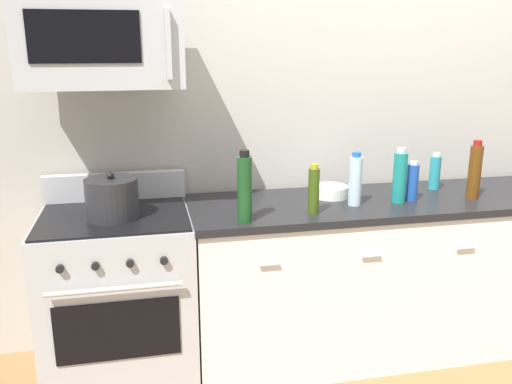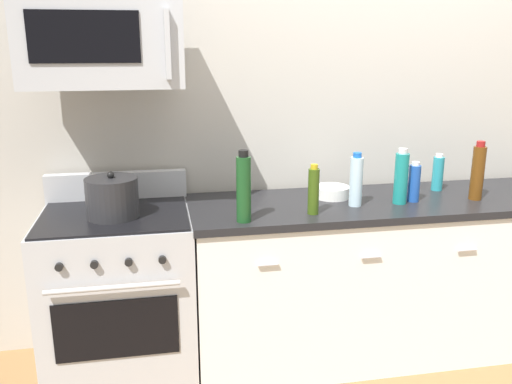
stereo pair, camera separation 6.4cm
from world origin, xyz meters
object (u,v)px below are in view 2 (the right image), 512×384
at_px(bottle_dish_soap, 438,173).
at_px(bottle_wine_green, 244,188).
at_px(bowl_white_ceramic, 332,191).
at_px(bottle_water_clear, 356,181).
at_px(stockpot, 112,197).
at_px(microwave, 103,44).
at_px(range_oven, 120,295).
at_px(bottle_soda_blue, 414,183).
at_px(bottle_olive_oil, 314,191).
at_px(bottle_wine_amber, 478,172).
at_px(bottle_sparkling_teal, 401,178).

distance_m(bottle_dish_soap, bottle_wine_green, 1.27).
xyz_separation_m(bottle_wine_green, bowl_white_ceramic, (0.55, 0.33, -0.13)).
relative_size(bottle_water_clear, stockpot, 1.12).
bearing_deg(bottle_water_clear, microwave, 174.11).
xyz_separation_m(range_oven, bottle_soda_blue, (1.59, -0.06, 0.56)).
height_order(microwave, stockpot, microwave).
height_order(bottle_olive_oil, stockpot, bottle_olive_oil).
height_order(bottle_wine_amber, bottle_olive_oil, bottle_wine_amber).
height_order(bottle_wine_amber, bowl_white_ceramic, bottle_wine_amber).
height_order(microwave, bottle_sparkling_teal, microwave).
distance_m(bottle_soda_blue, bowl_white_ceramic, 0.45).
relative_size(bottle_water_clear, bowl_white_ceramic, 1.47).
relative_size(range_oven, bottle_water_clear, 3.73).
relative_size(bottle_dish_soap, bottle_olive_oil, 0.85).
height_order(range_oven, microwave, microwave).
bearing_deg(bowl_white_ceramic, bottle_water_clear, -67.98).
distance_m(range_oven, bottle_wine_green, 0.91).
bearing_deg(bottle_dish_soap, bottle_soda_blue, -141.90).
xyz_separation_m(bottle_soda_blue, bottle_olive_oil, (-0.60, -0.12, 0.02)).
xyz_separation_m(bottle_olive_oil, bowl_white_ceramic, (0.19, 0.27, -0.09)).
bearing_deg(bottle_water_clear, bottle_olive_oil, -159.79).
height_order(range_oven, stockpot, stockpot).
bearing_deg(bowl_white_ceramic, microwave, -177.77).
height_order(bottle_soda_blue, bottle_water_clear, bottle_water_clear).
xyz_separation_m(bottle_water_clear, bottle_olive_oil, (-0.26, -0.10, -0.01)).
relative_size(range_oven, microwave, 1.44).
height_order(bottle_dish_soap, stockpot, stockpot).
xyz_separation_m(bottle_wine_amber, stockpot, (-1.95, 0.04, -0.05)).
bearing_deg(bottle_sparkling_teal, bottle_wine_amber, -0.45).
distance_m(microwave, stockpot, 0.73).
xyz_separation_m(range_oven, bowl_white_ceramic, (1.18, 0.09, 0.49)).
height_order(bottle_soda_blue, bottle_olive_oil, bottle_olive_oil).
bearing_deg(bowl_white_ceramic, bottle_dish_soap, 3.28).
bearing_deg(range_oven, bottle_sparkling_teal, -3.29).
relative_size(bottle_sparkling_teal, bowl_white_ceramic, 1.54).
xyz_separation_m(microwave, stockpot, (-0.00, -0.10, -0.73)).
relative_size(bottle_olive_oil, bottle_sparkling_teal, 0.85).
bearing_deg(bottle_wine_green, bottle_water_clear, 13.65).
height_order(bottle_water_clear, bottle_sparkling_teal, bottle_sparkling_teal).
height_order(microwave, bowl_white_ceramic, microwave).
distance_m(bottle_dish_soap, bottle_sparkling_teal, 0.40).
relative_size(range_oven, bottle_sparkling_teal, 3.56).
distance_m(bottle_sparkling_teal, bottle_wine_green, 0.89).
relative_size(bottle_olive_oil, bowl_white_ceramic, 1.31).
distance_m(bottle_wine_amber, bottle_dish_soap, 0.25).
xyz_separation_m(microwave, bottle_sparkling_teal, (1.50, -0.13, -0.69)).
height_order(range_oven, bottle_wine_green, bottle_wine_green).
relative_size(bottle_water_clear, bottle_sparkling_teal, 0.95).
bearing_deg(microwave, bottle_olive_oil, -12.78).
height_order(bowl_white_ceramic, stockpot, stockpot).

